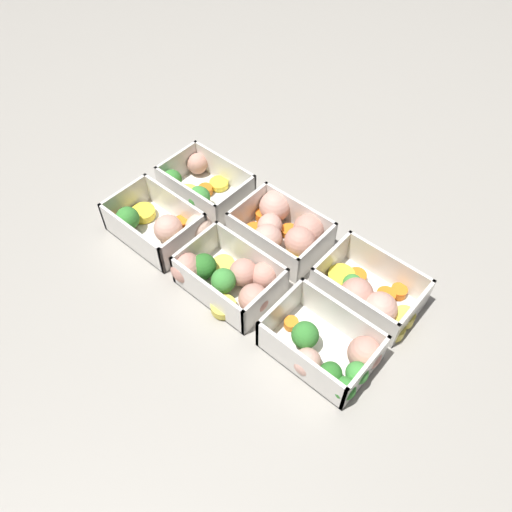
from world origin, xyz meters
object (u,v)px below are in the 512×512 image
(container_near_right, at_px, (199,185))
(container_far_left, at_px, (329,352))
(container_near_center, at_px, (284,229))
(container_near_left, at_px, (368,296))
(container_far_right, at_px, (162,225))
(container_far_center, at_px, (227,278))

(container_near_right, distance_m, container_far_left, 0.37)
(container_far_left, bearing_deg, container_near_center, -35.50)
(container_far_left, bearing_deg, container_near_left, -84.38)
(container_far_right, bearing_deg, container_near_right, -78.04)
(container_near_left, distance_m, container_far_center, 0.20)
(container_far_left, height_order, container_far_right, same)
(container_near_center, xyz_separation_m, container_far_right, (0.15, 0.12, -0.00))
(container_far_left, bearing_deg, container_near_right, -18.09)
(container_near_left, relative_size, container_near_right, 1.03)
(container_near_center, relative_size, container_far_right, 0.90)
(container_near_right, distance_m, container_far_center, 0.21)
(container_near_center, xyz_separation_m, container_near_right, (0.18, 0.01, -0.00))
(container_near_center, bearing_deg, container_far_left, 144.50)
(container_near_left, bearing_deg, container_far_right, 17.27)
(container_near_right, height_order, container_far_center, same)
(container_near_left, distance_m, container_far_left, 0.11)
(container_near_left, bearing_deg, container_far_center, 32.34)
(container_near_left, xyz_separation_m, container_far_right, (0.32, 0.10, 0.00))
(container_far_center, bearing_deg, container_near_left, -147.66)
(container_near_left, height_order, container_near_center, same)
(container_near_right, relative_size, container_far_right, 0.92)
(container_far_center, relative_size, container_far_right, 1.02)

